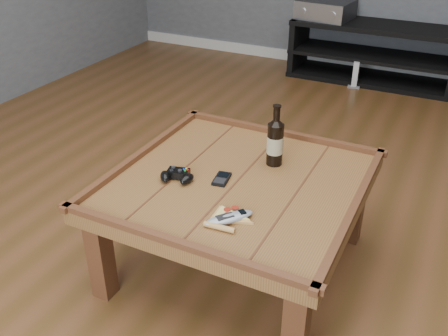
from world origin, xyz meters
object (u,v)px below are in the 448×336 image
at_px(remote_control, 229,218).
at_px(game_console, 356,74).
at_px(media_console, 372,53).
at_px(pizza_slice, 226,218).
at_px(game_controller, 177,176).
at_px(smartphone, 222,179).
at_px(beer_bottle, 275,141).
at_px(coffee_table, 238,192).
at_px(av_receiver, 325,9).

distance_m(remote_control, game_console, 2.88).
bearing_deg(media_console, pizza_slice, -88.48).
xyz_separation_m(game_controller, smartphone, (0.17, 0.08, -0.01)).
relative_size(game_controller, pizza_slice, 0.72).
xyz_separation_m(media_console, beer_bottle, (0.08, -2.55, 0.32)).
bearing_deg(beer_bottle, game_console, 93.96).
relative_size(coffee_table, beer_bottle, 3.73).
bearing_deg(av_receiver, pizza_slice, -73.70).
distance_m(game_controller, av_receiver, 2.87).
xyz_separation_m(media_console, pizza_slice, (0.08, -3.02, 0.21)).
xyz_separation_m(smartphone, remote_control, (0.15, -0.25, 0.01)).
distance_m(pizza_slice, smartphone, 0.28).
height_order(coffee_table, smartphone, coffee_table).
bearing_deg(pizza_slice, remote_control, -21.46).
relative_size(beer_bottle, game_console, 1.22).
height_order(smartphone, remote_control, remote_control).
distance_m(beer_bottle, remote_control, 0.49).
relative_size(media_console, pizza_slice, 6.42).
bearing_deg(media_console, beer_bottle, -88.18).
distance_m(media_console, remote_control, 3.04).
distance_m(coffee_table, smartphone, 0.10).
bearing_deg(beer_bottle, remote_control, -88.60).
distance_m(coffee_table, media_console, 2.75).
height_order(game_controller, game_console, game_controller).
bearing_deg(remote_control, pizza_slice, -158.37).
xyz_separation_m(coffee_table, remote_control, (0.09, -0.28, 0.07)).
distance_m(beer_bottle, game_console, 2.43).
xyz_separation_m(beer_bottle, remote_control, (0.01, -0.48, -0.10)).
distance_m(smartphone, game_console, 2.63).
bearing_deg(smartphone, game_console, 81.33).
distance_m(media_console, game_controller, 2.88).
relative_size(remote_control, game_console, 0.83).
relative_size(coffee_table, pizza_slice, 4.72).
bearing_deg(game_console, beer_bottle, -94.11).
height_order(media_console, av_receiver, av_receiver).
xyz_separation_m(media_console, game_controller, (-0.23, -2.86, 0.22)).
height_order(media_console, game_controller, media_console).
bearing_deg(beer_bottle, av_receiver, 101.80).
relative_size(coffee_table, remote_control, 5.49).
bearing_deg(smartphone, game_controller, -163.55).
relative_size(game_controller, remote_control, 0.83).
height_order(pizza_slice, game_console, pizza_slice).
distance_m(media_console, beer_bottle, 2.57).
bearing_deg(game_controller, game_console, 73.49).
height_order(pizza_slice, smartphone, pizza_slice).
height_order(media_console, smartphone, media_console).
height_order(remote_control, av_receiver, av_receiver).
xyz_separation_m(pizza_slice, av_receiver, (-0.53, 3.02, 0.12)).
bearing_deg(media_console, game_controller, -94.56).
xyz_separation_m(coffee_table, smartphone, (-0.06, -0.03, 0.07)).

